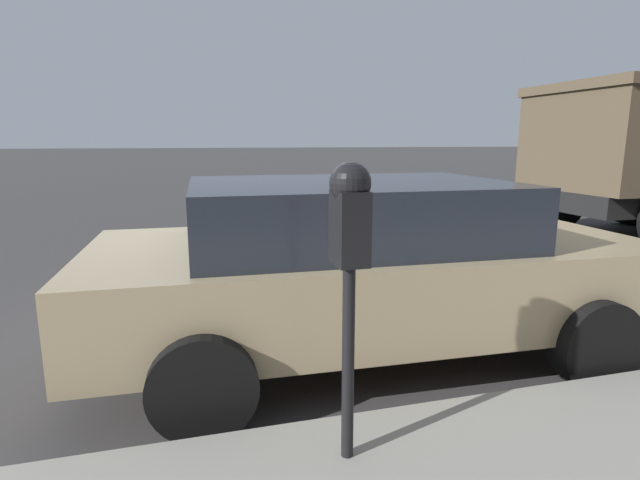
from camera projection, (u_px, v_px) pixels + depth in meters
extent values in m
plane|color=#3D3A3A|center=(227.00, 320.00, 4.84)|extent=(220.00, 220.00, 0.00)
cylinder|color=black|center=(348.00, 363.00, 2.39)|extent=(0.06, 0.06, 0.98)
cube|color=black|center=(350.00, 228.00, 2.26)|extent=(0.20, 0.14, 0.34)
sphere|color=black|center=(350.00, 183.00, 2.22)|extent=(0.19, 0.19, 0.19)
cube|color=#B21919|center=(342.00, 233.00, 2.37)|extent=(0.01, 0.11, 0.12)
cube|color=black|center=(343.00, 208.00, 2.34)|extent=(0.01, 0.10, 0.08)
cube|color=tan|center=(370.00, 277.00, 4.04)|extent=(2.07, 4.39, 0.61)
cube|color=#232833|center=(350.00, 211.00, 3.89)|extent=(1.77, 2.48, 0.47)
cylinder|color=black|center=(459.00, 273.00, 5.31)|extent=(0.24, 0.65, 0.64)
cylinder|color=black|center=(595.00, 343.00, 3.49)|extent=(0.24, 0.65, 0.64)
cylinder|color=black|center=(202.00, 290.00, 4.71)|extent=(0.24, 0.65, 0.64)
cylinder|color=black|center=(203.00, 386.00, 2.88)|extent=(0.24, 0.65, 0.64)
cylinder|color=black|center=(631.00, 199.00, 10.33)|extent=(0.31, 1.04, 1.04)
cylinder|color=black|center=(559.00, 201.00, 9.88)|extent=(0.31, 1.04, 1.04)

